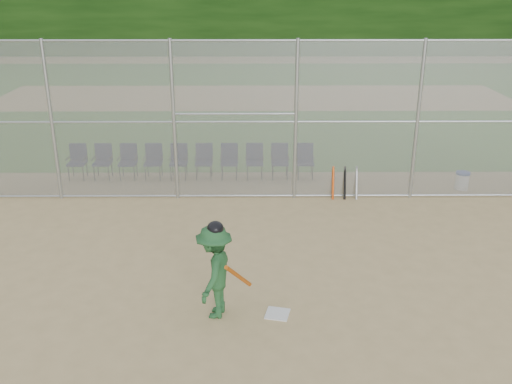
{
  "coord_description": "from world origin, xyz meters",
  "views": [
    {
      "loc": [
        -0.08,
        -8.71,
        5.36
      ],
      "look_at": [
        0.0,
        2.5,
        1.1
      ],
      "focal_mm": 40.0,
      "sensor_mm": 36.0,
      "label": 1
    }
  ],
  "objects_px": {
    "chair_0": "(77,162)",
    "home_plate": "(277,314)",
    "water_cooler": "(462,180)",
    "batter_at_plate": "(215,271)"
  },
  "relations": [
    {
      "from": "water_cooler",
      "to": "chair_0",
      "type": "relative_size",
      "value": 0.5
    },
    {
      "from": "chair_0",
      "to": "home_plate",
      "type": "bearing_deg",
      "value": -52.53
    },
    {
      "from": "home_plate",
      "to": "water_cooler",
      "type": "distance_m",
      "value": 7.97
    },
    {
      "from": "home_plate",
      "to": "water_cooler",
      "type": "relative_size",
      "value": 0.82
    },
    {
      "from": "home_plate",
      "to": "batter_at_plate",
      "type": "height_order",
      "value": "batter_at_plate"
    },
    {
      "from": "batter_at_plate",
      "to": "water_cooler",
      "type": "bearing_deg",
      "value": 43.95
    },
    {
      "from": "batter_at_plate",
      "to": "chair_0",
      "type": "height_order",
      "value": "batter_at_plate"
    },
    {
      "from": "batter_at_plate",
      "to": "water_cooler",
      "type": "distance_m",
      "value": 8.69
    },
    {
      "from": "home_plate",
      "to": "chair_0",
      "type": "height_order",
      "value": "chair_0"
    },
    {
      "from": "home_plate",
      "to": "water_cooler",
      "type": "height_order",
      "value": "water_cooler"
    }
  ]
}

